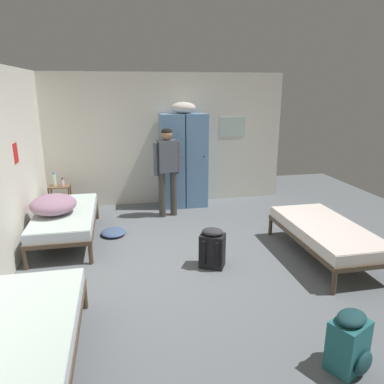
# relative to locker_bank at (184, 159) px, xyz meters

# --- Properties ---
(ground_plane) EXTENTS (9.31, 9.31, 0.00)m
(ground_plane) POSITION_rel_locker_bank_xyz_m (-0.30, -2.63, -0.97)
(ground_plane) COLOR slate
(room_backdrop) EXTENTS (4.88, 5.88, 2.63)m
(room_backdrop) POSITION_rel_locker_bank_xyz_m (-1.61, -1.29, 0.34)
(room_backdrop) COLOR silver
(room_backdrop) RESTS_ON ground_plane
(locker_bank) EXTENTS (0.90, 0.55, 2.07)m
(locker_bank) POSITION_rel_locker_bank_xyz_m (0.00, 0.00, 0.00)
(locker_bank) COLOR #5B84B2
(locker_bank) RESTS_ON ground_plane
(shelf_unit) EXTENTS (0.38, 0.30, 0.57)m
(shelf_unit) POSITION_rel_locker_bank_xyz_m (-2.38, -0.13, -0.62)
(shelf_unit) COLOR brown
(shelf_unit) RESTS_ON ground_plane
(bed_left_rear) EXTENTS (0.90, 1.90, 0.49)m
(bed_left_rear) POSITION_rel_locker_bank_xyz_m (-2.13, -1.41, -0.59)
(bed_left_rear) COLOR #473828
(bed_left_rear) RESTS_ON ground_plane
(bed_left_front) EXTENTS (0.90, 1.90, 0.49)m
(bed_left_front) POSITION_rel_locker_bank_xyz_m (-2.13, -4.32, -0.59)
(bed_left_front) COLOR #473828
(bed_left_front) RESTS_ON ground_plane
(bed_right) EXTENTS (0.90, 1.90, 0.49)m
(bed_right) POSITION_rel_locker_bank_xyz_m (1.53, -2.77, -0.59)
(bed_right) COLOR #473828
(bed_right) RESTS_ON ground_plane
(bedding_heap) EXTENTS (0.68, 0.70, 0.29)m
(bedding_heap) POSITION_rel_locker_bank_xyz_m (-2.27, -1.52, -0.33)
(bedding_heap) COLOR gray
(bedding_heap) RESTS_ON bed_left_rear
(person_traveler) EXTENTS (0.51, 0.28, 1.64)m
(person_traveler) POSITION_rel_locker_bank_xyz_m (-0.41, -0.58, 0.02)
(person_traveler) COLOR #3D3833
(person_traveler) RESTS_ON ground_plane
(water_bottle) EXTENTS (0.07, 0.07, 0.25)m
(water_bottle) POSITION_rel_locker_bank_xyz_m (-2.46, -0.11, -0.28)
(water_bottle) COLOR silver
(water_bottle) RESTS_ON shelf_unit
(lotion_bottle) EXTENTS (0.06, 0.06, 0.16)m
(lotion_bottle) POSITION_rel_locker_bank_xyz_m (-2.31, -0.17, -0.33)
(lotion_bottle) COLOR beige
(lotion_bottle) RESTS_ON shelf_unit
(backpack_black) EXTENTS (0.39, 0.41, 0.55)m
(backpack_black) POSITION_rel_locker_bank_xyz_m (-0.10, -2.72, -0.71)
(backpack_black) COLOR black
(backpack_black) RESTS_ON ground_plane
(backpack_teal) EXTENTS (0.39, 0.41, 0.55)m
(backpack_teal) POSITION_rel_locker_bank_xyz_m (0.56, -4.78, -0.71)
(backpack_teal) COLOR #23666B
(backpack_teal) RESTS_ON ground_plane
(clothes_pile_denim) EXTENTS (0.40, 0.44, 0.09)m
(clothes_pile_denim) POSITION_rel_locker_bank_xyz_m (-1.42, -1.34, -0.93)
(clothes_pile_denim) COLOR #42567A
(clothes_pile_denim) RESTS_ON ground_plane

